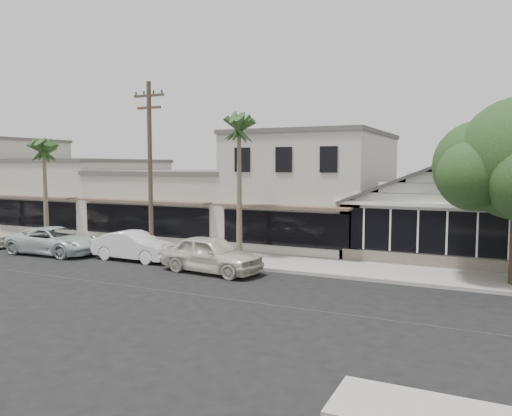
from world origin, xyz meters
The scene contains 12 objects.
ground centered at (0.00, 0.00, 0.00)m, with size 140.00×140.00×0.00m, color black.
sidewalk_north centered at (-8.00, 6.75, 0.07)m, with size 90.00×3.50×0.15m, color #9E9991.
corner_shop centered at (5.00, 12.47, 2.62)m, with size 10.40×8.60×5.10m.
row_building_near centered at (-3.00, 13.50, 3.25)m, with size 8.00×10.00×6.50m, color #BBB8A8.
row_building_midnear centered at (-12.00, 13.50, 2.10)m, with size 10.00×10.00×4.20m, color beige.
row_building_midfar centered at (-22.50, 13.50, 2.50)m, with size 11.00×10.00×5.00m, color #BBB8A8.
utility_pole centered at (-9.00, 5.20, 4.79)m, with size 1.80×0.24×9.00m.
car_0 centered at (-4.51, 3.65, 0.83)m, with size 1.96×4.86×1.66m, color beige.
car_1 centered at (-9.51, 4.47, 0.73)m, with size 1.54×4.43×1.46m, color white.
car_2 centered at (-14.51, 3.97, 0.74)m, with size 2.44×5.29×1.47m, color silver.
palm_east centered at (-4.61, 6.57, 6.57)m, with size 2.57×2.57×7.63m.
palm_mid centered at (-17.00, 5.68, 5.69)m, with size 2.87×2.87×6.66m.
Camera 1 is at (6.80, -15.45, 4.83)m, focal length 35.00 mm.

